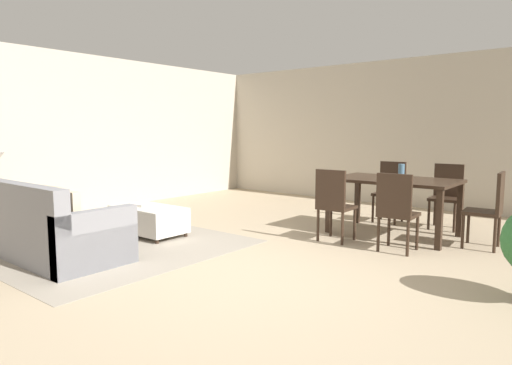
{
  "coord_description": "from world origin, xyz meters",
  "views": [
    {
      "loc": [
        2.8,
        -3.23,
        1.4
      ],
      "look_at": [
        -0.32,
        0.61,
        0.83
      ],
      "focal_mm": 31.69,
      "sensor_mm": 36.0,
      "label": 1
    }
  ],
  "objects_px": {
    "dining_chair_far_left": "(390,188)",
    "dining_chair_near_left": "(334,201)",
    "dining_table": "(394,185)",
    "dining_chair_near_right": "(396,208)",
    "couch": "(45,230)",
    "dining_chair_far_right": "(447,192)",
    "book_on_ottoman": "(141,205)",
    "dining_chair_head_east": "(490,206)",
    "vase_centerpiece": "(401,171)",
    "ottoman_table": "(149,219)"
  },
  "relations": [
    {
      "from": "dining_table",
      "to": "dining_chair_near_left",
      "type": "distance_m",
      "value": 0.97
    },
    {
      "from": "dining_table",
      "to": "dining_chair_head_east",
      "type": "relative_size",
      "value": 1.73
    },
    {
      "from": "couch",
      "to": "dining_chair_head_east",
      "type": "relative_size",
      "value": 2.22
    },
    {
      "from": "dining_chair_far_right",
      "to": "book_on_ottoman",
      "type": "bearing_deg",
      "value": -135.68
    },
    {
      "from": "ottoman_table",
      "to": "dining_chair_head_east",
      "type": "xyz_separation_m",
      "value": [
        3.71,
        2.1,
        0.3
      ]
    },
    {
      "from": "couch",
      "to": "dining_chair_near_right",
      "type": "relative_size",
      "value": 2.22
    },
    {
      "from": "dining_chair_far_right",
      "to": "dining_chair_head_east",
      "type": "relative_size",
      "value": 1.0
    },
    {
      "from": "dining_table",
      "to": "dining_chair_head_east",
      "type": "height_order",
      "value": "dining_chair_head_east"
    },
    {
      "from": "dining_chair_far_right",
      "to": "ottoman_table",
      "type": "bearing_deg",
      "value": -134.72
    },
    {
      "from": "dining_chair_far_left",
      "to": "dining_chair_far_right",
      "type": "distance_m",
      "value": 0.82
    },
    {
      "from": "dining_chair_far_right",
      "to": "vase_centerpiece",
      "type": "bearing_deg",
      "value": -112.18
    },
    {
      "from": "book_on_ottoman",
      "to": "dining_chair_head_east",
      "type": "bearing_deg",
      "value": 29.02
    },
    {
      "from": "dining_chair_far_right",
      "to": "book_on_ottoman",
      "type": "distance_m",
      "value": 4.32
    },
    {
      "from": "dining_chair_near_right",
      "to": "dining_chair_far_right",
      "type": "relative_size",
      "value": 1.0
    },
    {
      "from": "dining_chair_far_right",
      "to": "dining_chair_head_east",
      "type": "bearing_deg",
      "value": -49.52
    },
    {
      "from": "dining_table",
      "to": "dining_chair_near_right",
      "type": "distance_m",
      "value": 0.94
    },
    {
      "from": "dining_table",
      "to": "dining_chair_near_right",
      "type": "relative_size",
      "value": 1.73
    },
    {
      "from": "couch",
      "to": "dining_chair_near_left",
      "type": "bearing_deg",
      "value": 49.79
    },
    {
      "from": "ottoman_table",
      "to": "dining_table",
      "type": "distance_m",
      "value": 3.32
    },
    {
      "from": "ottoman_table",
      "to": "dining_chair_near_right",
      "type": "bearing_deg",
      "value": 23.23
    },
    {
      "from": "dining_table",
      "to": "ottoman_table",
      "type": "bearing_deg",
      "value": -140.42
    },
    {
      "from": "dining_table",
      "to": "dining_chair_far_right",
      "type": "relative_size",
      "value": 1.73
    },
    {
      "from": "dining_chair_head_east",
      "to": "dining_table",
      "type": "bearing_deg",
      "value": -179.53
    },
    {
      "from": "dining_chair_far_left",
      "to": "dining_chair_far_right",
      "type": "xyz_separation_m",
      "value": [
        0.82,
        0.04,
        0.0
      ]
    },
    {
      "from": "couch",
      "to": "dining_chair_far_left",
      "type": "height_order",
      "value": "dining_chair_far_left"
    },
    {
      "from": "dining_chair_far_left",
      "to": "dining_chair_head_east",
      "type": "bearing_deg",
      "value": -28.06
    },
    {
      "from": "dining_chair_far_left",
      "to": "dining_chair_far_right",
      "type": "height_order",
      "value": "same"
    },
    {
      "from": "ottoman_table",
      "to": "dining_chair_near_left",
      "type": "xyz_separation_m",
      "value": [
        2.11,
        1.24,
        0.3
      ]
    },
    {
      "from": "dining_chair_head_east",
      "to": "vase_centerpiece",
      "type": "height_order",
      "value": "vase_centerpiece"
    },
    {
      "from": "dining_chair_near_left",
      "to": "dining_chair_far_left",
      "type": "bearing_deg",
      "value": 89.1
    },
    {
      "from": "vase_centerpiece",
      "to": "dining_chair_head_east",
      "type": "bearing_deg",
      "value": -1.73
    },
    {
      "from": "dining_chair_near_right",
      "to": "book_on_ottoman",
      "type": "relative_size",
      "value": 3.54
    },
    {
      "from": "dining_chair_far_left",
      "to": "dining_chair_near_left",
      "type": "bearing_deg",
      "value": -90.9
    },
    {
      "from": "dining_chair_far_left",
      "to": "book_on_ottoman",
      "type": "height_order",
      "value": "dining_chair_far_left"
    },
    {
      "from": "dining_chair_near_left",
      "to": "dining_chair_far_right",
      "type": "xyz_separation_m",
      "value": [
        0.85,
        1.75,
        0.0
      ]
    },
    {
      "from": "dining_chair_head_east",
      "to": "vase_centerpiece",
      "type": "bearing_deg",
      "value": 178.27
    },
    {
      "from": "book_on_ottoman",
      "to": "dining_table",
      "type": "bearing_deg",
      "value": 38.55
    },
    {
      "from": "dining_chair_head_east",
      "to": "vase_centerpiece",
      "type": "xyz_separation_m",
      "value": [
        -1.1,
        0.03,
        0.34
      ]
    },
    {
      "from": "dining_chair_near_left",
      "to": "dining_chair_head_east",
      "type": "bearing_deg",
      "value": 28.44
    },
    {
      "from": "dining_chair_near_left",
      "to": "vase_centerpiece",
      "type": "bearing_deg",
      "value": 60.88
    },
    {
      "from": "ottoman_table",
      "to": "dining_chair_near_left",
      "type": "bearing_deg",
      "value": 30.36
    },
    {
      "from": "dining_table",
      "to": "vase_centerpiece",
      "type": "height_order",
      "value": "vase_centerpiece"
    },
    {
      "from": "dining_chair_near_left",
      "to": "dining_chair_head_east",
      "type": "distance_m",
      "value": 1.82
    },
    {
      "from": "dining_chair_near_right",
      "to": "book_on_ottoman",
      "type": "height_order",
      "value": "dining_chair_near_right"
    },
    {
      "from": "dining_chair_near_right",
      "to": "dining_chair_far_left",
      "type": "relative_size",
      "value": 1.0
    },
    {
      "from": "dining_table",
      "to": "dining_chair_near_left",
      "type": "height_order",
      "value": "dining_chair_near_left"
    },
    {
      "from": "ottoman_table",
      "to": "dining_chair_near_right",
      "type": "distance_m",
      "value": 3.18
    },
    {
      "from": "ottoman_table",
      "to": "dining_table",
      "type": "relative_size",
      "value": 0.65
    },
    {
      "from": "couch",
      "to": "vase_centerpiece",
      "type": "distance_m",
      "value": 4.45
    },
    {
      "from": "dining_chair_near_right",
      "to": "book_on_ottoman",
      "type": "distance_m",
      "value": 3.3
    }
  ]
}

